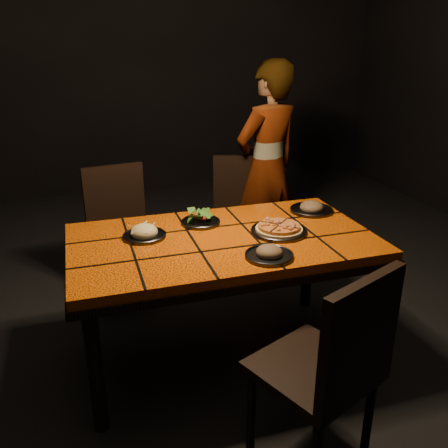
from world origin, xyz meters
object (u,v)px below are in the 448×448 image
object	(u,v)px
chair_far_right	(239,207)
plate_pasta	(144,234)
dining_table	(223,250)
plate_pizza	(279,229)
chair_near	(332,363)
diner	(267,168)
chair_far_left	(120,225)

from	to	relation	value
chair_far_right	plate_pasta	distance (m)	1.31
dining_table	plate_pizza	xyz separation A→B (m)	(0.31, -0.03, 0.10)
chair_near	plate_pasta	size ratio (longest dim) A/B	4.16
dining_table	diner	world-z (taller)	diner
diner	plate_pizza	xyz separation A→B (m)	(-0.39, -1.12, -0.04)
diner	plate_pizza	bearing A→B (deg)	50.26
dining_table	chair_far_left	world-z (taller)	chair_far_left
chair_near	chair_far_left	size ratio (longest dim) A/B	1.03
dining_table	chair_near	world-z (taller)	chair_near
dining_table	plate_pizza	world-z (taller)	plate_pizza
chair_far_right	diner	bearing A→B (deg)	19.98
chair_near	plate_pizza	xyz separation A→B (m)	(0.14, 0.86, 0.22)
chair_far_left	diner	xyz separation A→B (m)	(1.16, 0.17, 0.27)
plate_pizza	chair_far_left	bearing A→B (deg)	129.39
chair_far_right	diner	size ratio (longest dim) A/B	0.56
chair_far_right	plate_pizza	distance (m)	1.15
plate_pizza	plate_pasta	bearing A→B (deg)	167.81
chair_far_left	chair_far_right	xyz separation A→B (m)	(0.93, 0.16, -0.02)
chair_near	plate_pasta	bearing A→B (deg)	-83.57
chair_far_right	plate_pasta	size ratio (longest dim) A/B	3.88
dining_table	plate_pizza	distance (m)	0.33
dining_table	plate_pasta	xyz separation A→B (m)	(-0.40, 0.12, 0.10)
chair_far_left	chair_far_right	size ratio (longest dim) A/B	1.04
plate_pasta	plate_pizza	bearing A→B (deg)	-12.19
chair_far_left	plate_pizza	world-z (taller)	chair_far_left
chair_near	chair_far_right	distance (m)	1.99
chair_far_left	plate_pasta	distance (m)	0.83
diner	plate_pasta	bearing A→B (deg)	20.68
diner	chair_far_right	bearing A→B (deg)	-18.18
chair_far_left	dining_table	bearing A→B (deg)	-71.70
chair_far_left	diner	size ratio (longest dim) A/B	0.58
chair_near	chair_far_left	world-z (taller)	chair_near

